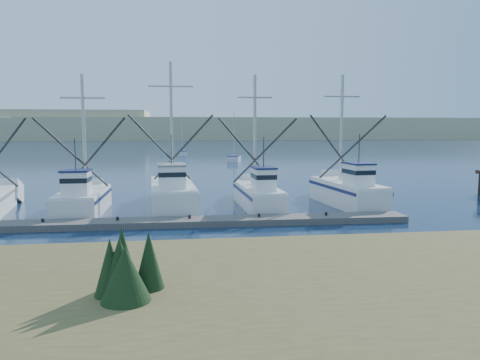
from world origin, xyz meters
name	(u,v)px	position (x,y,z in m)	size (l,w,h in m)	color
ground	(321,245)	(0.00, 0.00, 0.00)	(500.00, 500.00, 0.00)	#0B2034
shore_bank	(123,329)	(-8.00, -10.00, 0.80)	(40.00, 10.00, 1.60)	#4C422D
floating_dock	(172,222)	(-7.01, 5.48, 0.18)	(27.36, 1.82, 0.36)	#655F5A
dune_ridge	(190,129)	(0.00, 210.00, 5.00)	(360.00, 60.00, 10.00)	tan
trawler_fleet	(182,195)	(-6.37, 10.52, 0.98)	(27.36, 9.56, 10.11)	white
sailboat_near	(234,158)	(2.71, 55.55, 0.50)	(2.88, 5.37, 8.10)	white
sailboat_far	(182,153)	(-5.57, 72.58, 0.51)	(1.74, 4.69, 8.10)	white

